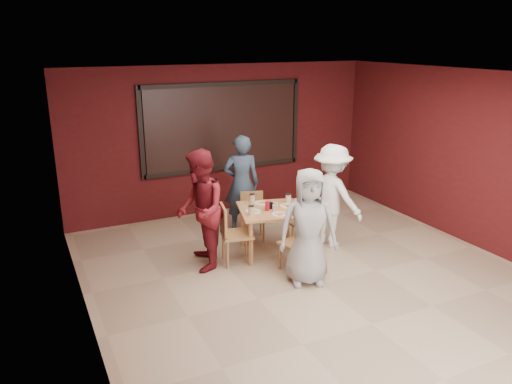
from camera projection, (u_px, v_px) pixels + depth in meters
name	position (u px, v px, depth m)	size (l,w,h in m)	color
floor	(320.00, 284.00, 6.89)	(7.00, 7.00, 0.00)	tan
window_blinds	(224.00, 127.00, 9.37)	(3.00, 0.02, 1.50)	black
dining_table	(270.00, 214.00, 7.69)	(1.15, 1.15, 0.89)	tan
chair_front	(300.00, 241.00, 7.13)	(0.49, 0.49, 0.84)	#A67F40
chair_back	(253.00, 213.00, 8.37)	(0.48, 0.48, 0.79)	#A67F40
chair_left	(232.00, 231.00, 7.39)	(0.52, 0.52, 0.91)	#A67F40
chair_right	(310.00, 220.00, 8.00)	(0.47, 0.47, 0.80)	#A67F40
diner_front	(308.00, 227.00, 6.73)	(0.79, 0.52, 1.63)	#A3A3A3
diner_back	(241.00, 184.00, 8.58)	(0.62, 0.41, 1.70)	#324459
diner_left	(200.00, 211.00, 7.15)	(0.86, 0.67, 1.77)	maroon
diner_right	(332.00, 196.00, 7.98)	(1.08, 0.62, 1.67)	white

